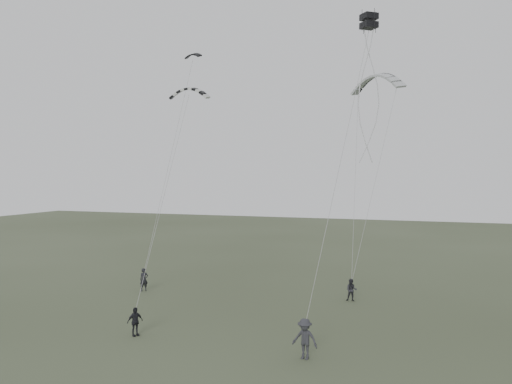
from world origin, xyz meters
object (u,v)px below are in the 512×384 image
(kite_dark_small, at_px, (193,54))
(kite_box, at_px, (369,21))
(flyer_far, at_px, (305,339))
(kite_pale_large, at_px, (377,75))
(flyer_left, at_px, (144,280))
(flyer_right, at_px, (351,290))
(kite_striped, at_px, (189,89))
(flyer_center, at_px, (135,322))

(kite_dark_small, distance_m, kite_box, 17.80)
(flyer_far, height_order, kite_pale_large, kite_pale_large)
(kite_pale_large, height_order, kite_box, kite_pale_large)
(kite_dark_small, bearing_deg, kite_pale_large, 28.41)
(flyer_left, bearing_deg, kite_box, -63.71)
(flyer_right, xyz_separation_m, kite_striped, (-10.15, -3.26, 13.19))
(kite_dark_small, height_order, kite_box, kite_dark_small)
(kite_pale_large, xyz_separation_m, kite_box, (0.83, -12.99, 0.31))
(flyer_center, xyz_separation_m, flyer_far, (9.04, -0.30, 0.18))
(flyer_right, height_order, flyer_far, flyer_far)
(kite_pale_large, bearing_deg, flyer_left, -117.66)
(flyer_left, bearing_deg, kite_striped, -66.19)
(flyer_left, height_order, flyer_right, flyer_left)
(flyer_far, distance_m, kite_box, 16.28)
(flyer_left, distance_m, flyer_far, 16.69)
(flyer_right, bearing_deg, kite_dark_small, 161.42)
(flyer_left, distance_m, kite_box, 22.75)
(flyer_far, xyz_separation_m, kite_striped, (-9.65, 7.81, 13.01))
(kite_striped, bearing_deg, kite_pale_large, 32.72)
(flyer_left, height_order, kite_striped, kite_striped)
(kite_dark_small, relative_size, kite_pale_large, 0.32)
(flyer_left, xyz_separation_m, flyer_center, (4.93, -8.83, -0.07))
(flyer_far, xyz_separation_m, kite_box, (2.17, 4.93, 15.37))
(flyer_far, relative_size, kite_box, 2.43)
(flyer_left, xyz_separation_m, kite_pale_large, (15.31, 8.79, 15.16))
(flyer_far, distance_m, kite_pale_large, 23.45)
(flyer_center, xyz_separation_m, kite_pale_large, (10.38, 17.62, 15.23))
(flyer_right, relative_size, kite_dark_small, 0.99)
(kite_dark_small, relative_size, kite_striped, 0.57)
(flyer_far, relative_size, kite_pale_large, 0.40)
(flyer_right, distance_m, kite_dark_small, 21.95)
(flyer_left, distance_m, flyer_right, 14.59)
(kite_dark_small, distance_m, kite_pale_large, 14.57)
(flyer_center, relative_size, kite_striped, 0.57)
(flyer_center, xyz_separation_m, kite_striped, (-0.62, 7.51, 13.19))
(kite_pale_large, bearing_deg, kite_dark_small, -134.10)
(flyer_right, xyz_separation_m, kite_dark_small, (-13.19, 3.51, 17.19))
(flyer_center, relative_size, kite_dark_small, 1.00)
(flyer_right, xyz_separation_m, flyer_center, (-9.53, -10.77, 0.01))
(flyer_center, height_order, kite_dark_small, kite_dark_small)
(kite_box, bearing_deg, kite_striped, 127.94)
(flyer_left, height_order, flyer_center, flyer_left)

